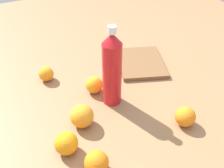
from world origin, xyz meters
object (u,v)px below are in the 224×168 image
Objects in this scene: orange_2 at (46,74)px; orange_3 at (95,84)px; cutting_board at (141,63)px; water_bottle at (112,69)px; orange_0 at (66,143)px; orange_4 at (185,117)px; orange_5 at (97,163)px; orange_1 at (82,116)px.

orange_3 is (-0.16, -0.15, 0.00)m from orange_2.
orange_3 is 0.27× the size of cutting_board.
water_bottle is 0.30m from orange_0.
water_bottle is at bearing 145.84° from cutting_board.
orange_0 is 1.05× the size of orange_4.
orange_0 is at bearing 138.19° from orange_3.
orange_0 reaches higher than orange_5.
orange_4 is (-0.16, -0.31, -0.01)m from orange_1.
water_bottle is 3.82× the size of orange_1.
orange_4 is at bearing -61.20° from water_bottle.
orange_5 is at bearing 94.44° from orange_4.
orange_5 is at bearing -132.97° from water_bottle.
orange_5 is at bearing 169.63° from orange_1.
orange_2 is 0.58m from orange_4.
orange_1 is (-0.06, 0.15, -0.10)m from water_bottle.
water_bottle is 0.14m from orange_3.
orange_0 is 0.40m from orange_2.
orange_2 is (0.39, -0.05, -0.01)m from orange_0.
orange_5 is (-0.50, 0.00, 0.00)m from orange_2.
water_bottle is 4.43× the size of orange_4.
orange_0 reaches higher than orange_4.
orange_1 is at bearing -46.28° from orange_0.
orange_4 reaches higher than orange_3.
water_bottle is 0.32m from cutting_board.
water_bottle reaches higher than orange_3.
orange_1 is 1.13× the size of orange_5.
water_bottle reaches higher than orange_4.
cutting_board is at bearing -59.82° from orange_1.
orange_1 is at bearing -10.37° from orange_5.
orange_1 reaches higher than orange_5.
water_bottle is 4.22× the size of orange_0.
orange_0 is 0.29× the size of cutting_board.
orange_0 is 0.31m from orange_3.
orange_0 is 0.41m from orange_4.
cutting_board is at bearing -10.70° from orange_4.
orange_1 is at bearing -174.10° from orange_2.
water_bottle reaches higher than orange_0.
orange_2 is 0.87× the size of orange_5.
orange_0 is at bearing 26.17° from orange_5.
orange_4 is 0.28× the size of cutting_board.
orange_5 is at bearing -153.83° from orange_0.
orange_1 reaches higher than orange_3.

